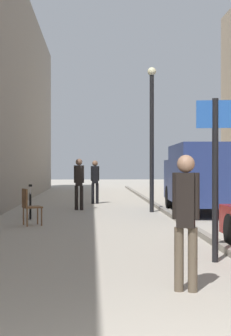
{
  "coord_description": "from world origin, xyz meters",
  "views": [
    {
      "loc": [
        -0.79,
        -2.6,
        1.54
      ],
      "look_at": [
        -0.23,
        9.32,
        1.47
      ],
      "focal_mm": 53.69,
      "sensor_mm": 36.0,
      "label": 1
    }
  ],
  "objects_px": {
    "delivery_van": "(204,176)",
    "street_sign_post": "(215,165)",
    "bicycle_leaning": "(30,204)",
    "lamp_post": "(152,129)",
    "pedestrian_far_crossing": "(79,180)",
    "pedestrian_main_foreground": "(186,213)",
    "cafe_chair_near_window": "(29,204)",
    "pedestrian_mid_block": "(95,179)"
  },
  "relations": [
    {
      "from": "pedestrian_mid_block",
      "to": "street_sign_post",
      "type": "distance_m",
      "value": 12.36
    },
    {
      "from": "lamp_post",
      "to": "pedestrian_far_crossing",
      "type": "bearing_deg",
      "value": 160.19
    },
    {
      "from": "pedestrian_far_crossing",
      "to": "street_sign_post",
      "type": "height_order",
      "value": "street_sign_post"
    },
    {
      "from": "street_sign_post",
      "to": "bicycle_leaning",
      "type": "distance_m",
      "value": 8.07
    },
    {
      "from": "lamp_post",
      "to": "street_sign_post",
      "type": "bearing_deg",
      "value": -90.06
    },
    {
      "from": "pedestrian_mid_block",
      "to": "street_sign_post",
      "type": "relative_size",
      "value": 0.67
    },
    {
      "from": "lamp_post",
      "to": "bicycle_leaning",
      "type": "height_order",
      "value": "lamp_post"
    },
    {
      "from": "delivery_van",
      "to": "bicycle_leaning",
      "type": "distance_m",
      "value": 5.63
    },
    {
      "from": "pedestrian_far_crossing",
      "to": "street_sign_post",
      "type": "distance_m",
      "value": 9.72
    },
    {
      "from": "street_sign_post",
      "to": "bicycle_leaning",
      "type": "relative_size",
      "value": 1.47
    },
    {
      "from": "pedestrian_far_crossing",
      "to": "lamp_post",
      "type": "bearing_deg",
      "value": -15.7
    },
    {
      "from": "pedestrian_main_foreground",
      "to": "pedestrian_far_crossing",
      "type": "distance_m",
      "value": 11.34
    },
    {
      "from": "cafe_chair_near_window",
      "to": "pedestrian_mid_block",
      "type": "bearing_deg",
      "value": 145.01
    },
    {
      "from": "street_sign_post",
      "to": "bicycle_leaning",
      "type": "height_order",
      "value": "street_sign_post"
    },
    {
      "from": "delivery_van",
      "to": "pedestrian_mid_block",
      "type": "bearing_deg",
      "value": 133.67
    },
    {
      "from": "street_sign_post",
      "to": "bicycle_leaning",
      "type": "bearing_deg",
      "value": -52.63
    },
    {
      "from": "pedestrian_main_foreground",
      "to": "bicycle_leaning",
      "type": "distance_m",
      "value": 9.37
    },
    {
      "from": "street_sign_post",
      "to": "lamp_post",
      "type": "height_order",
      "value": "lamp_post"
    },
    {
      "from": "lamp_post",
      "to": "cafe_chair_near_window",
      "type": "distance_m",
      "value": 5.47
    },
    {
      "from": "street_sign_post",
      "to": "cafe_chair_near_window",
      "type": "distance_m",
      "value": 6.22
    },
    {
      "from": "pedestrian_main_foreground",
      "to": "street_sign_post",
      "type": "xyz_separation_m",
      "value": [
        0.82,
        1.83,
        0.58
      ]
    },
    {
      "from": "pedestrian_far_crossing",
      "to": "cafe_chair_near_window",
      "type": "xyz_separation_m",
      "value": [
        -1.16,
        -4.4,
        -0.47
      ]
    },
    {
      "from": "pedestrian_mid_block",
      "to": "lamp_post",
      "type": "height_order",
      "value": "lamp_post"
    },
    {
      "from": "cafe_chair_near_window",
      "to": "delivery_van",
      "type": "bearing_deg",
      "value": 100.08
    },
    {
      "from": "pedestrian_main_foreground",
      "to": "lamp_post",
      "type": "xyz_separation_m",
      "value": [
        0.82,
        10.36,
        1.76
      ]
    },
    {
      "from": "bicycle_leaning",
      "to": "street_sign_post",
      "type": "bearing_deg",
      "value": -68.73
    },
    {
      "from": "delivery_van",
      "to": "street_sign_post",
      "type": "distance_m",
      "value": 8.4
    },
    {
      "from": "lamp_post",
      "to": "bicycle_leaning",
      "type": "distance_m",
      "value": 4.69
    },
    {
      "from": "delivery_van",
      "to": "street_sign_post",
      "type": "bearing_deg",
      "value": -99.12
    },
    {
      "from": "street_sign_post",
      "to": "lamp_post",
      "type": "xyz_separation_m",
      "value": [
        0.01,
        8.53,
        1.18
      ]
    },
    {
      "from": "pedestrian_far_crossing",
      "to": "street_sign_post",
      "type": "xyz_separation_m",
      "value": [
        2.4,
        -9.4,
        0.53
      ]
    },
    {
      "from": "pedestrian_far_crossing",
      "to": "lamp_post",
      "type": "distance_m",
      "value": 3.08
    },
    {
      "from": "pedestrian_main_foreground",
      "to": "lamp_post",
      "type": "relative_size",
      "value": 0.35
    },
    {
      "from": "delivery_van",
      "to": "lamp_post",
      "type": "xyz_separation_m",
      "value": [
        -1.66,
        0.31,
        1.53
      ]
    },
    {
      "from": "delivery_van",
      "to": "street_sign_post",
      "type": "xyz_separation_m",
      "value": [
        -1.67,
        -8.22,
        0.36
      ]
    },
    {
      "from": "delivery_van",
      "to": "street_sign_post",
      "type": "relative_size",
      "value": 2.04
    },
    {
      "from": "pedestrian_main_foreground",
      "to": "delivery_van",
      "type": "height_order",
      "value": "delivery_van"
    },
    {
      "from": "pedestrian_mid_block",
      "to": "pedestrian_far_crossing",
      "type": "xyz_separation_m",
      "value": [
        -0.57,
        -2.81,
        0.02
      ]
    },
    {
      "from": "pedestrian_far_crossing",
      "to": "bicycle_leaning",
      "type": "xyz_separation_m",
      "value": [
        -1.37,
        -2.36,
        -0.64
      ]
    },
    {
      "from": "pedestrian_far_crossing",
      "to": "cafe_chair_near_window",
      "type": "relative_size",
      "value": 1.88
    },
    {
      "from": "pedestrian_main_foreground",
      "to": "delivery_van",
      "type": "distance_m",
      "value": 10.35
    },
    {
      "from": "pedestrian_far_crossing",
      "to": "bicycle_leaning",
      "type": "relative_size",
      "value": 1.0
    }
  ]
}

